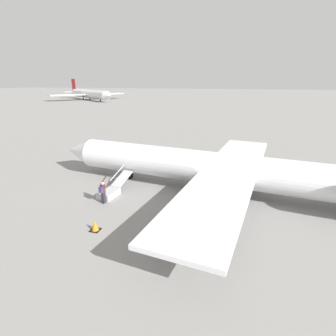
# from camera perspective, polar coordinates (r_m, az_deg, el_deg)

# --- Properties ---
(ground_plane) EXTENTS (600.00, 600.00, 0.00)m
(ground_plane) POSITION_cam_1_polar(r_m,az_deg,el_deg) (22.68, 9.64, -5.12)
(ground_plane) COLOR gray
(airplane_main) EXTENTS (31.63, 24.08, 7.14)m
(airplane_main) POSITION_cam_1_polar(r_m,az_deg,el_deg) (21.73, 12.45, -0.32)
(airplane_main) COLOR silver
(airplane_main) RESTS_ON ground
(airplane_far_right) EXTENTS (41.64, 33.17, 9.97)m
(airplane_far_right) POSITION_cam_1_polar(r_m,az_deg,el_deg) (138.39, -16.92, 15.21)
(airplane_far_right) COLOR silver
(airplane_far_right) RESTS_ON ground
(boarding_stairs) EXTENTS (1.48, 4.11, 1.75)m
(boarding_stairs) POSITION_cam_1_polar(r_m,az_deg,el_deg) (22.15, -12.17, -4.80)
(boarding_stairs) COLOR #B2B2B7
(boarding_stairs) RESTS_ON ground
(passenger) EXTENTS (0.36, 0.55, 1.74)m
(passenger) POSITION_cam_1_polar(r_m,az_deg,el_deg) (20.55, -13.99, -4.94)
(passenger) COLOR #23232D
(passenger) RESTS_ON ground
(traffic_cone_near_stairs) EXTENTS (0.61, 0.61, 0.67)m
(traffic_cone_near_stairs) POSITION_cam_1_polar(r_m,az_deg,el_deg) (17.45, -15.62, -12.04)
(traffic_cone_near_stairs) COLOR black
(traffic_cone_near_stairs) RESTS_ON ground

